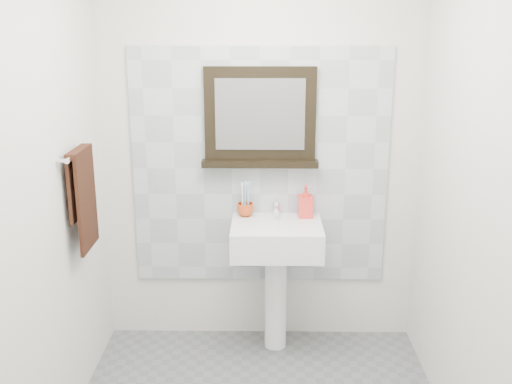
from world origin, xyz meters
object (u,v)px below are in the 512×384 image
(framed_mirror, at_px, (260,119))
(soap_dispenser, at_px, (306,201))
(toothbrush_cup, at_px, (245,210))
(pedestal_sink, at_px, (276,251))
(hand_towel, at_px, (83,191))

(framed_mirror, bearing_deg, soap_dispenser, -11.97)
(soap_dispenser, relative_size, framed_mirror, 0.28)
(toothbrush_cup, xyz_separation_m, soap_dispenser, (0.38, -0.01, 0.06))
(soap_dispenser, bearing_deg, pedestal_sink, -147.00)
(pedestal_sink, xyz_separation_m, soap_dispenser, (0.18, 0.13, 0.28))
(toothbrush_cup, bearing_deg, soap_dispenser, -1.83)
(pedestal_sink, height_order, hand_towel, hand_towel)
(pedestal_sink, distance_m, toothbrush_cup, 0.33)
(toothbrush_cup, bearing_deg, hand_towel, -148.17)
(pedestal_sink, xyz_separation_m, framed_mirror, (-0.10, 0.19, 0.79))
(pedestal_sink, relative_size, framed_mirror, 1.34)
(toothbrush_cup, height_order, soap_dispenser, soap_dispenser)
(toothbrush_cup, bearing_deg, framed_mirror, 27.99)
(toothbrush_cup, distance_m, hand_towel, 1.04)
(soap_dispenser, bearing_deg, toothbrush_cup, 176.39)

